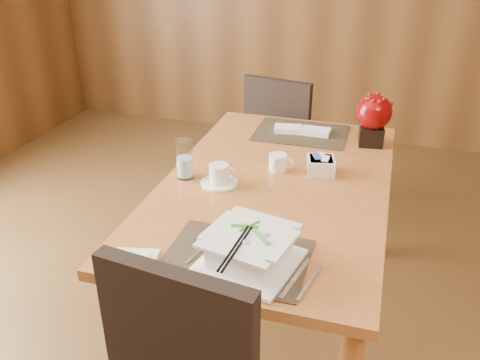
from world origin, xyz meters
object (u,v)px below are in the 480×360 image
(dining_table, at_px, (275,202))
(water_glass, at_px, (185,159))
(coffee_cup, at_px, (219,176))
(bread_plate, at_px, (133,263))
(creamer_jug, at_px, (278,162))
(sugar_caddy, at_px, (321,166))
(soup_setting, at_px, (249,250))
(far_chair, at_px, (283,139))
(berry_decor, at_px, (373,117))

(dining_table, distance_m, water_glass, 0.42)
(coffee_cup, bearing_deg, water_glass, 172.96)
(water_glass, height_order, bread_plate, water_glass)
(coffee_cup, xyz_separation_m, creamer_jug, (0.20, 0.20, -0.00))
(dining_table, xyz_separation_m, bread_plate, (-0.30, -0.67, 0.10))
(coffee_cup, bearing_deg, sugar_caddy, 30.27)
(creamer_jug, bearing_deg, coffee_cup, -129.85)
(creamer_jug, distance_m, sugar_caddy, 0.18)
(creamer_jug, distance_m, bread_plate, 0.83)
(dining_table, relative_size, soup_setting, 4.51)
(dining_table, bearing_deg, far_chair, 100.25)
(creamer_jug, height_order, sugar_caddy, creamer_jug)
(dining_table, xyz_separation_m, soup_setting, (0.05, -0.57, 0.15))
(sugar_caddy, xyz_separation_m, bread_plate, (-0.46, -0.80, -0.03))
(soup_setting, relative_size, bread_plate, 2.31)
(soup_setting, bearing_deg, coffee_cup, 130.63)
(dining_table, height_order, berry_decor, berry_decor)
(water_glass, relative_size, far_chair, 0.18)
(dining_table, height_order, creamer_jug, creamer_jug)
(berry_decor, bearing_deg, bread_plate, -118.63)
(berry_decor, bearing_deg, soup_setting, -105.25)
(sugar_caddy, xyz_separation_m, far_chair, (-0.35, 0.88, -0.27))
(coffee_cup, height_order, berry_decor, berry_decor)
(sugar_caddy, bearing_deg, soup_setting, -99.12)
(sugar_caddy, height_order, far_chair, far_chair)
(water_glass, distance_m, sugar_caddy, 0.57)
(dining_table, distance_m, soup_setting, 0.59)
(bread_plate, bearing_deg, water_glass, 96.48)
(soup_setting, distance_m, bread_plate, 0.37)
(dining_table, bearing_deg, berry_decor, 56.09)
(dining_table, height_order, bread_plate, bread_plate)
(berry_decor, distance_m, bread_plate, 1.35)
(soup_setting, height_order, creamer_jug, soup_setting)
(bread_plate, bearing_deg, far_chair, 86.03)
(creamer_jug, bearing_deg, bread_plate, -104.60)
(far_chair, bearing_deg, dining_table, 111.46)
(coffee_cup, height_order, water_glass, water_glass)
(coffee_cup, height_order, far_chair, far_chair)
(soup_setting, height_order, berry_decor, berry_decor)
(berry_decor, bearing_deg, creamer_jug, -132.15)
(far_chair, bearing_deg, soup_setting, 109.52)
(coffee_cup, bearing_deg, dining_table, 21.51)
(sugar_caddy, bearing_deg, creamer_jug, -172.42)
(far_chair, bearing_deg, creamer_jug, 111.57)
(coffee_cup, height_order, sugar_caddy, coffee_cup)
(creamer_jug, xyz_separation_m, bread_plate, (-0.28, -0.78, -0.03))
(water_glass, xyz_separation_m, sugar_caddy, (0.53, 0.20, -0.05))
(water_glass, xyz_separation_m, far_chair, (0.19, 1.08, -0.32))
(water_glass, bearing_deg, sugar_caddy, 20.70)
(creamer_jug, xyz_separation_m, berry_decor, (0.36, 0.40, 0.10))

